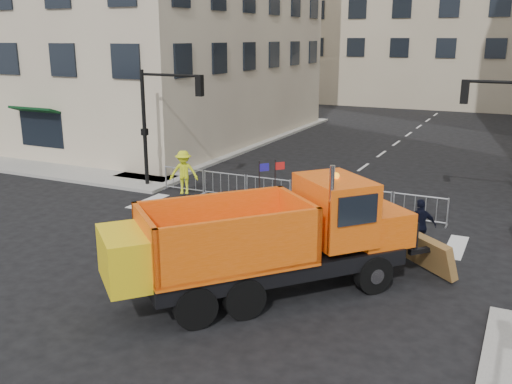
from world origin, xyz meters
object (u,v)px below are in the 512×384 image
at_px(cop_a, 368,236).
at_px(worker, 184,172).
at_px(plow_truck, 266,238).
at_px(cop_c, 420,226).
at_px(cop_b, 381,242).

xyz_separation_m(cop_a, worker, (-9.34, 4.30, 0.11)).
xyz_separation_m(plow_truck, cop_c, (3.15, 5.00, -0.74)).
bearing_deg(worker, cop_a, -49.63).
height_order(plow_truck, cop_b, plow_truck).
xyz_separation_m(cop_b, cop_c, (0.82, 1.78, 0.07)).
distance_m(cop_a, cop_b, 0.44).
bearing_deg(plow_truck, cop_a, 8.86).
xyz_separation_m(cop_a, cop_b, (0.39, 0.14, -0.16)).
distance_m(cop_b, cop_c, 1.96).
height_order(cop_a, cop_b, cop_a).
relative_size(cop_a, worker, 1.04).
bearing_deg(cop_c, cop_b, 39.01).
bearing_deg(plow_truck, cop_c, 9.03).
bearing_deg(cop_a, cop_c, -166.40).
xyz_separation_m(plow_truck, cop_a, (1.95, 3.08, -0.65)).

